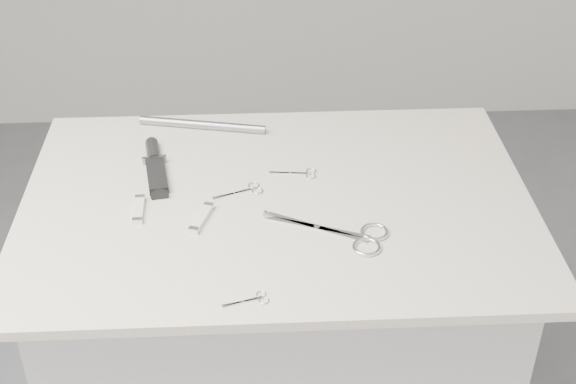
{
  "coord_description": "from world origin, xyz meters",
  "views": [
    {
      "loc": [
        -0.04,
        -1.29,
        1.82
      ],
      "look_at": [
        0.02,
        0.02,
        0.92
      ],
      "focal_mm": 50.0,
      "sensor_mm": 36.0,
      "label": 1
    }
  ],
  "objects_px": {
    "plinth": "(279,367)",
    "embroidery_scissors_b": "(301,173)",
    "large_shears": "(351,235)",
    "sheathed_knife": "(155,165)",
    "embroidery_scissors_a": "(245,191)",
    "metal_rail": "(202,125)",
    "pocket_knife_b": "(139,209)",
    "tiny_scissors": "(252,300)",
    "pocket_knife_a": "(201,218)"
  },
  "relations": [
    {
      "from": "embroidery_scissors_b",
      "to": "tiny_scissors",
      "type": "height_order",
      "value": "same"
    },
    {
      "from": "embroidery_scissors_a",
      "to": "pocket_knife_b",
      "type": "relative_size",
      "value": 1.19
    },
    {
      "from": "plinth",
      "to": "embroidery_scissors_b",
      "type": "height_order",
      "value": "embroidery_scissors_b"
    },
    {
      "from": "plinth",
      "to": "embroidery_scissors_a",
      "type": "relative_size",
      "value": 8.8
    },
    {
      "from": "embroidery_scissors_a",
      "to": "metal_rail",
      "type": "bearing_deg",
      "value": 89.11
    },
    {
      "from": "embroidery_scissors_a",
      "to": "embroidery_scissors_b",
      "type": "distance_m",
      "value": 0.13
    },
    {
      "from": "sheathed_knife",
      "to": "large_shears",
      "type": "bearing_deg",
      "value": -133.25
    },
    {
      "from": "plinth",
      "to": "pocket_knife_b",
      "type": "relative_size",
      "value": 10.44
    },
    {
      "from": "large_shears",
      "to": "tiny_scissors",
      "type": "bearing_deg",
      "value": -113.32
    },
    {
      "from": "large_shears",
      "to": "pocket_knife_a",
      "type": "distance_m",
      "value": 0.28
    },
    {
      "from": "embroidery_scissors_b",
      "to": "metal_rail",
      "type": "bearing_deg",
      "value": 142.17
    },
    {
      "from": "embroidery_scissors_b",
      "to": "pocket_knife_a",
      "type": "height_order",
      "value": "pocket_knife_a"
    },
    {
      "from": "tiny_scissors",
      "to": "pocket_knife_a",
      "type": "bearing_deg",
      "value": 95.7
    },
    {
      "from": "embroidery_scissors_a",
      "to": "pocket_knife_a",
      "type": "distance_m",
      "value": 0.13
    },
    {
      "from": "sheathed_knife",
      "to": "pocket_knife_b",
      "type": "bearing_deg",
      "value": 164.2
    },
    {
      "from": "large_shears",
      "to": "metal_rail",
      "type": "height_order",
      "value": "metal_rail"
    },
    {
      "from": "embroidery_scissors_a",
      "to": "pocket_knife_a",
      "type": "xyz_separation_m",
      "value": [
        -0.08,
        -0.09,
        0.0
      ]
    },
    {
      "from": "plinth",
      "to": "embroidery_scissors_b",
      "type": "xyz_separation_m",
      "value": [
        0.05,
        0.09,
        0.47
      ]
    },
    {
      "from": "embroidery_scissors_a",
      "to": "pocket_knife_b",
      "type": "bearing_deg",
      "value": 175.07
    },
    {
      "from": "large_shears",
      "to": "metal_rail",
      "type": "relative_size",
      "value": 0.8
    },
    {
      "from": "sheathed_knife",
      "to": "plinth",
      "type": "bearing_deg",
      "value": -126.33
    },
    {
      "from": "sheathed_knife",
      "to": "pocket_knife_b",
      "type": "relative_size",
      "value": 2.29
    },
    {
      "from": "plinth",
      "to": "pocket_knife_a",
      "type": "height_order",
      "value": "pocket_knife_a"
    },
    {
      "from": "large_shears",
      "to": "pocket_knife_a",
      "type": "xyz_separation_m",
      "value": [
        -0.28,
        0.06,
        0.0
      ]
    },
    {
      "from": "plinth",
      "to": "embroidery_scissors_a",
      "type": "xyz_separation_m",
      "value": [
        -0.06,
        0.03,
        0.47
      ]
    },
    {
      "from": "embroidery_scissors_a",
      "to": "plinth",
      "type": "bearing_deg",
      "value": -46.18
    },
    {
      "from": "tiny_scissors",
      "to": "metal_rail",
      "type": "distance_m",
      "value": 0.59
    },
    {
      "from": "sheathed_knife",
      "to": "pocket_knife_b",
      "type": "distance_m",
      "value": 0.16
    },
    {
      "from": "plinth",
      "to": "metal_rail",
      "type": "xyz_separation_m",
      "value": [
        -0.16,
        0.29,
        0.48
      ]
    },
    {
      "from": "plinth",
      "to": "large_shears",
      "type": "distance_m",
      "value": 0.51
    },
    {
      "from": "plinth",
      "to": "large_shears",
      "type": "xyz_separation_m",
      "value": [
        0.13,
        -0.13,
        0.47
      ]
    },
    {
      "from": "large_shears",
      "to": "embroidery_scissors_b",
      "type": "height_order",
      "value": "large_shears"
    },
    {
      "from": "sheathed_knife",
      "to": "embroidery_scissors_a",
      "type": "bearing_deg",
      "value": -126.96
    },
    {
      "from": "pocket_knife_a",
      "to": "metal_rail",
      "type": "height_order",
      "value": "metal_rail"
    },
    {
      "from": "pocket_knife_b",
      "to": "sheathed_knife",
      "type": "bearing_deg",
      "value": -8.06
    },
    {
      "from": "pocket_knife_b",
      "to": "embroidery_scissors_b",
      "type": "bearing_deg",
      "value": -71.43
    },
    {
      "from": "large_shears",
      "to": "pocket_knife_b",
      "type": "distance_m",
      "value": 0.41
    },
    {
      "from": "plinth",
      "to": "pocket_knife_b",
      "type": "distance_m",
      "value": 0.55
    },
    {
      "from": "large_shears",
      "to": "embroidery_scissors_b",
      "type": "xyz_separation_m",
      "value": [
        -0.08,
        0.21,
        -0.0
      ]
    },
    {
      "from": "tiny_scissors",
      "to": "pocket_knife_a",
      "type": "xyz_separation_m",
      "value": [
        -0.09,
        0.23,
        0.0
      ]
    },
    {
      "from": "tiny_scissors",
      "to": "sheathed_knife",
      "type": "relative_size",
      "value": 0.4
    },
    {
      "from": "large_shears",
      "to": "pocket_knife_b",
      "type": "xyz_separation_m",
      "value": [
        -0.4,
        0.1,
        0.0
      ]
    },
    {
      "from": "large_shears",
      "to": "sheathed_knife",
      "type": "relative_size",
      "value": 1.17
    },
    {
      "from": "plinth",
      "to": "large_shears",
      "type": "height_order",
      "value": "large_shears"
    },
    {
      "from": "embroidery_scissors_b",
      "to": "metal_rail",
      "type": "distance_m",
      "value": 0.29
    },
    {
      "from": "sheathed_knife",
      "to": "pocket_knife_a",
      "type": "height_order",
      "value": "sheathed_knife"
    },
    {
      "from": "large_shears",
      "to": "sheathed_knife",
      "type": "bearing_deg",
      "value": 170.92
    },
    {
      "from": "plinth",
      "to": "pocket_knife_a",
      "type": "distance_m",
      "value": 0.5
    },
    {
      "from": "pocket_knife_a",
      "to": "pocket_knife_b",
      "type": "height_order",
      "value": "same"
    },
    {
      "from": "plinth",
      "to": "embroidery_scissors_b",
      "type": "bearing_deg",
      "value": 58.83
    }
  ]
}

